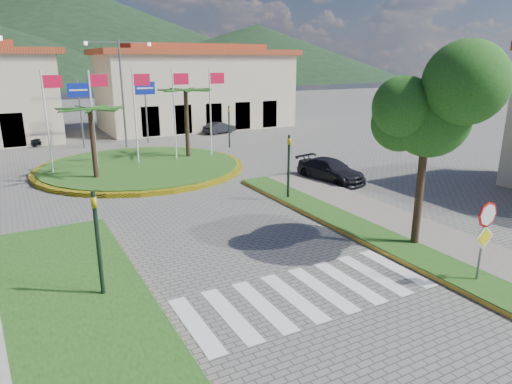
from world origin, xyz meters
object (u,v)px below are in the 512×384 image
stop_sign (485,229)px  car_side_right (331,170)px  roundabout_island (141,166)px  car_dark_a (19,138)px  car_dark_b (220,128)px  deciduous_tree (429,103)px

stop_sign → car_side_right: stop_sign is taller
roundabout_island → car_dark_a: bearing=117.0°
car_dark_b → car_side_right: (-1.63, -18.83, 0.09)m
deciduous_tree → car_side_right: (3.10, 9.00, -4.55)m
car_dark_b → car_side_right: size_ratio=0.75×
roundabout_island → car_dark_b: size_ratio=3.98×
car_dark_b → car_side_right: car_side_right is taller
roundabout_island → car_dark_a: 13.91m
roundabout_island → deciduous_tree: size_ratio=1.87×
car_dark_a → car_side_right: bearing=-130.3°
roundabout_island → car_side_right: (8.59, -8.00, 0.45)m
car_dark_a → car_side_right: size_ratio=0.84×
roundabout_island → deciduous_tree: (5.50, -17.00, 5.01)m
roundabout_island → car_dark_b: bearing=46.7°
deciduous_tree → car_dark_a: size_ratio=1.90×
car_dark_a → car_dark_b: (16.54, -1.56, -0.09)m
stop_sign → deciduous_tree: bearing=78.8°
roundabout_island → car_dark_a: (-6.32, 12.39, 0.44)m
car_dark_a → car_dark_b: size_ratio=1.12×
car_dark_b → car_side_right: bearing=158.2°
roundabout_island → car_side_right: roundabout_island is taller
stop_sign → car_dark_b: 31.35m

